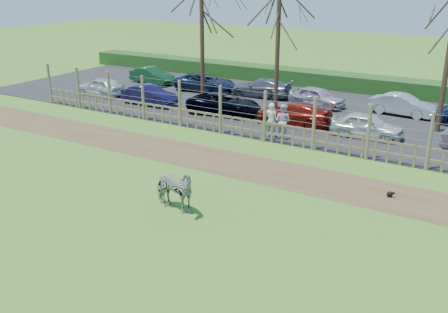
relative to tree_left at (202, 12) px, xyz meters
The scene contains 21 objects.
ground 15.17m from the tree_left, 62.53° to the right, with size 120.00×120.00×0.00m, color #6BA030.
dirt_strip 11.74m from the tree_left, 50.91° to the right, with size 34.00×2.80×0.01m, color brown.
asphalt 8.81m from the tree_left, 17.10° to the left, with size 44.00×13.00×0.04m, color #232326.
hedge 12.20m from the tree_left, 54.16° to the left, with size 46.00×2.00×1.10m, color #1E4716.
fence 9.25m from the tree_left, 34.70° to the right, with size 30.16×0.16×2.50m.
tree_left is the anchor object (origin of this frame).
tree_mid 4.67m from the tree_left, 12.53° to the left, with size 4.80×4.80×6.83m.
zebra 15.63m from the tree_left, 60.71° to the right, with size 0.84×1.84×1.55m, color gray.
visitor_a 8.89m from the tree_left, 30.20° to the right, with size 0.63×0.41×1.72m, color #BFE0BC.
visitor_b 9.26m from the tree_left, 27.44° to the right, with size 0.84×0.65×1.72m, color silver.
crow 16.54m from the tree_left, 30.93° to the right, with size 0.29×0.21×0.23m.
car_0 8.92m from the tree_left, 169.58° to the right, with size 1.42×3.52×1.20m, color silver.
car_1 5.99m from the tree_left, 149.98° to the right, with size 1.27×3.64×1.20m, color #171341.
car_2 5.61m from the tree_left, 28.51° to the right, with size 1.99×4.32×1.20m, color black.
car_3 8.38m from the tree_left, 10.19° to the right, with size 1.68×4.13×1.20m, color maroon.
car_4 11.81m from the tree_left, ahead, with size 1.42×3.52×1.20m, color silver.
car_7 9.12m from the tree_left, 152.85° to the left, with size 1.27×3.64×1.20m, color #164925.
car_8 6.36m from the tree_left, 120.78° to the left, with size 1.99×4.32×1.20m, color #16203F.
car_9 6.60m from the tree_left, 60.72° to the left, with size 1.68×4.13×1.20m, color slate.
car_10 8.61m from the tree_left, 27.37° to the left, with size 1.42×3.52×1.20m, color silver.
car_11 12.83m from the tree_left, 18.79° to the left, with size 1.27×3.64×1.20m, color #B1C2C8.
Camera 1 is at (10.19, -12.89, 7.60)m, focal length 40.00 mm.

